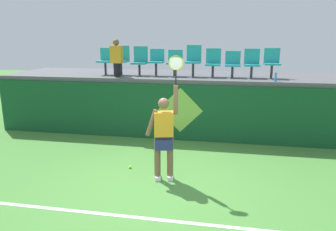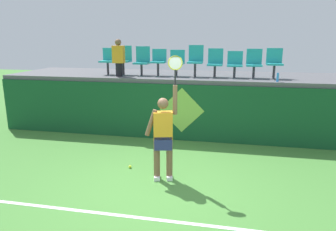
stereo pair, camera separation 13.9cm
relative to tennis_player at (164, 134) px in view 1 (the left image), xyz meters
name	(u,v)px [view 1 (the left image)]	position (x,y,z in m)	size (l,w,h in m)	color
ground_plane	(156,189)	(-0.06, -0.47, -0.97)	(40.00, 40.00, 0.00)	#478438
court_back_wall	(180,112)	(-0.06, 2.67, -0.17)	(11.27, 0.20, 1.61)	#144C28
spectator_platform	(186,76)	(-0.06, 3.97, 0.70)	(11.27, 2.70, 0.12)	#56565B
court_baseline_stripe	(142,218)	(-0.06, -1.52, -0.97)	(10.14, 0.08, 0.01)	white
tennis_player	(164,134)	(0.00, 0.00, 0.00)	(0.74, 0.34, 2.54)	white
tennis_ball	(130,167)	(-0.86, 0.38, -0.94)	(0.07, 0.07, 0.07)	#D1E533
water_bottle	(276,77)	(2.47, 2.79, 0.88)	(0.06, 0.06, 0.24)	#338CE5
stadium_chair_0	(106,59)	(-2.55, 3.53, 1.23)	(0.44, 0.42, 0.82)	#38383D
stadium_chair_1	(122,59)	(-2.04, 3.53, 1.26)	(0.44, 0.42, 0.89)	#38383D
stadium_chair_2	(140,60)	(-1.45, 3.54, 1.23)	(0.44, 0.42, 0.87)	#38383D
stadium_chair_3	(156,60)	(-0.93, 3.53, 1.22)	(0.44, 0.42, 0.80)	#38383D
stadium_chair_4	(175,61)	(-0.36, 3.53, 1.20)	(0.44, 0.42, 0.78)	#38383D
stadium_chair_5	(194,59)	(0.20, 3.54, 1.27)	(0.44, 0.42, 0.92)	#38383D
stadium_chair_6	(213,62)	(0.78, 3.54, 1.20)	(0.44, 0.42, 0.83)	#38383D
stadium_chair_7	(233,63)	(1.35, 3.53, 1.17)	(0.44, 0.42, 0.75)	#38383D
stadium_chair_8	(252,62)	(1.89, 3.53, 1.20)	(0.44, 0.42, 0.82)	#38383D
stadium_chair_9	(272,61)	(2.45, 3.53, 1.23)	(0.44, 0.42, 0.85)	#38383D
spectator_0	(116,57)	(-2.04, 3.07, 1.33)	(0.34, 0.20, 1.10)	black
wall_signage_mount	(180,140)	(-0.04, 2.57, -0.97)	(1.27, 0.01, 1.52)	#144C28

